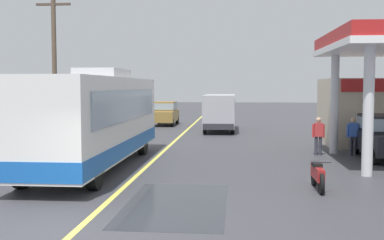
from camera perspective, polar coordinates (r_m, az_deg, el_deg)
The scene contains 11 objects.
ground at distance 30.04m, azimuth -1.13°, elevation -1.68°, with size 120.00×120.00×0.00m, color #38383D.
lane_divider_stripe at distance 25.11m, azimuth -2.38°, elevation -2.81°, with size 0.16×50.00×0.01m, color #D8CC4C.
wet_puddle_patch at distance 12.33m, azimuth -1.88°, elevation -10.04°, with size 2.55×4.78×0.01m, color #26282D.
coach_bus_main at distance 18.00m, azimuth -11.46°, elevation -0.12°, with size 2.60×11.04×3.69m.
car_at_pump at distance 21.24m, azimuth 21.98°, elevation -1.61°, with size 1.70×4.20×1.82m.
minibus_opposing_lane at distance 32.01m, azimuth 3.36°, elevation 1.31°, with size 2.04×6.13×2.44m.
motorcycle_parked_forecourt at distance 14.36m, azimuth 14.85°, elevation -6.35°, with size 0.55×1.80×0.92m.
pedestrian_near_pump at distance 21.81m, azimuth 18.77°, elevation -1.61°, with size 0.55×0.22×1.66m.
pedestrian_by_shop at distance 21.40m, azimuth 14.95°, elevation -1.63°, with size 0.55×0.22×1.66m.
car_trailing_behind_bus at distance 36.98m, azimuth -3.21°, elevation 0.97°, with size 1.70×4.20×1.82m.
utility_pole_roadside at distance 25.72m, azimuth -16.20°, elevation 6.31°, with size 1.80×0.24×7.81m.
Camera 1 is at (3.28, -9.71, 3.01)m, focal length 44.38 mm.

